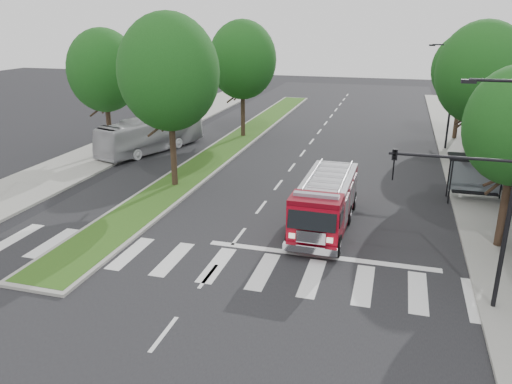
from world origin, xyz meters
TOP-DOWN VIEW (x-y plane):
  - ground at (0.00, 0.00)m, footprint 140.00×140.00m
  - sidewalk_right at (12.50, 10.00)m, footprint 5.00×80.00m
  - sidewalk_left at (-14.50, 10.00)m, footprint 5.00×80.00m
  - median at (-6.00, 18.00)m, footprint 3.00×50.00m
  - bus_shelter at (11.20, 8.15)m, footprint 3.20×1.60m
  - tree_right_mid at (11.50, 14.00)m, footprint 5.60×5.60m
  - tree_right_far at (11.50, 24.00)m, footprint 5.00×5.00m
  - tree_median_near at (-6.00, 6.00)m, footprint 5.80×5.80m
  - tree_median_far at (-6.00, 20.00)m, footprint 5.60×5.60m
  - tree_left_mid at (-14.00, 12.00)m, footprint 5.20×5.20m
  - streetlight_right_near at (9.61, -3.50)m, footprint 4.08×0.22m
  - streetlight_right_far at (10.35, 20.00)m, footprint 2.11×0.20m
  - fire_engine at (3.70, 2.20)m, footprint 2.48×7.72m
  - city_bus at (-11.32, 13.49)m, footprint 5.11×9.73m

SIDE VIEW (x-z plane):
  - ground at x=0.00m, z-range 0.00..0.00m
  - sidewalk_right at x=12.50m, z-range 0.00..0.15m
  - sidewalk_left at x=-14.50m, z-range 0.00..0.15m
  - median at x=-6.00m, z-range 0.00..0.16m
  - fire_engine at x=3.70m, z-range -0.05..2.61m
  - city_bus at x=-11.32m, z-range 0.00..2.65m
  - bus_shelter at x=11.20m, z-range 0.73..3.34m
  - streetlight_right_far at x=10.35m, z-range 0.48..8.48m
  - streetlight_right_near at x=9.61m, z-range 0.67..8.67m
  - tree_right_far at x=11.50m, z-range 1.47..10.20m
  - tree_left_mid at x=-14.00m, z-range 1.58..10.74m
  - tree_right_mid at x=11.50m, z-range 1.63..11.35m
  - tree_median_far at x=-6.00m, z-range 1.63..11.35m
  - tree_median_near at x=-6.00m, z-range 1.73..11.89m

